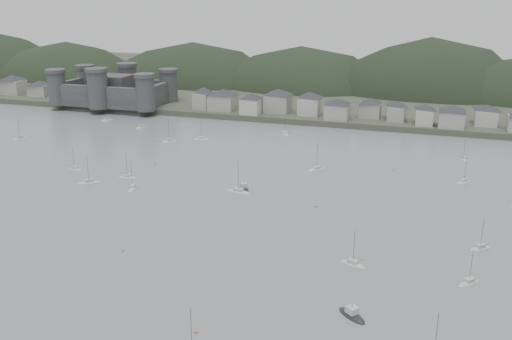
% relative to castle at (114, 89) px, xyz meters
% --- Properties ---
extents(ground, '(900.00, 900.00, 0.00)m').
position_rel_castle_xyz_m(ground, '(120.00, -179.80, -10.96)').
color(ground, slate).
rests_on(ground, ground).
extents(far_shore_land, '(900.00, 250.00, 3.00)m').
position_rel_castle_xyz_m(far_shore_land, '(120.00, 115.20, -9.46)').
color(far_shore_land, '#383D2D').
rests_on(far_shore_land, ground).
extents(forested_ridge, '(851.55, 103.94, 102.57)m').
position_rel_castle_xyz_m(forested_ridge, '(124.83, 89.60, -22.25)').
color(forested_ridge, black).
rests_on(forested_ridge, ground).
extents(castle, '(66.00, 43.00, 20.00)m').
position_rel_castle_xyz_m(castle, '(0.00, 0.00, 0.00)').
color(castle, '#343437').
rests_on(castle, far_shore_land).
extents(waterfront_town, '(451.48, 28.46, 12.92)m').
position_rel_castle_xyz_m(waterfront_town, '(170.59, 3.54, -2.30)').
color(waterfront_town, '#A09F92').
rests_on(waterfront_town, far_shore_land).
extents(sailboat_lead, '(7.59, 3.72, 9.97)m').
position_rel_castle_xyz_m(sailboat_lead, '(76.06, -50.87, -10.78)').
color(sailboat_lead, '#BBBCB7').
rests_on(sailboat_lead, ground).
extents(moored_fleet, '(259.57, 176.83, 12.75)m').
position_rel_castle_xyz_m(moored_fleet, '(113.19, -123.06, -10.79)').
color(moored_fleet, '#BBBCB7').
rests_on(moored_fleet, ground).
extents(motor_launch_near, '(7.66, 7.03, 3.84)m').
position_rel_castle_xyz_m(motor_launch_near, '(164.78, -177.18, -10.67)').
color(motor_launch_near, black).
rests_on(motor_launch_near, ground).
extents(motor_launch_far, '(6.30, 7.90, 3.82)m').
position_rel_castle_xyz_m(motor_launch_far, '(117.01, -109.00, -10.67)').
color(motor_launch_far, black).
rests_on(motor_launch_far, ground).
extents(mooring_buoys, '(181.21, 133.04, 0.70)m').
position_rel_castle_xyz_m(mooring_buoys, '(118.08, -120.21, -10.81)').
color(mooring_buoys, '#B3583B').
rests_on(mooring_buoys, ground).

